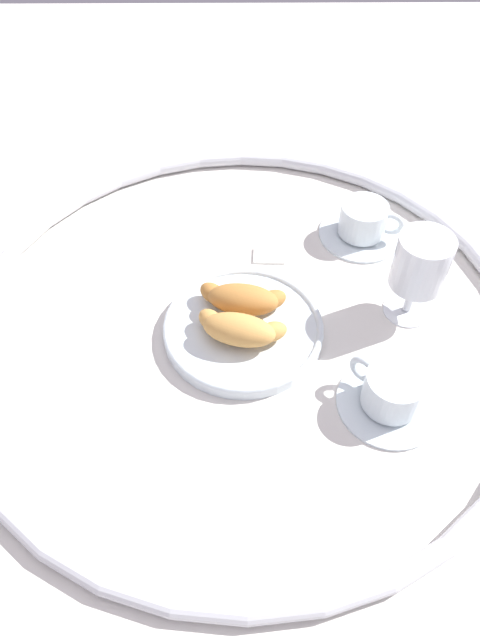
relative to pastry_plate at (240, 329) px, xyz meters
The scene contains 9 objects.
ground_plane 0.02m from the pastry_plate, 73.28° to the left, with size 2.20×2.20×0.00m, color silver.
table_chrome_rim 0.02m from the pastry_plate, 73.28° to the left, with size 0.81×0.81×0.02m, color silver.
pastry_plate is the anchor object (origin of this frame).
croissant_large 0.04m from the pastry_plate, 91.60° to the right, with size 0.13×0.08×0.04m.
croissant_small 0.04m from the pastry_plate, 86.37° to the left, with size 0.14×0.08×0.04m.
coffee_cup_near 0.29m from the pastry_plate, 45.81° to the left, with size 0.14×0.14×0.06m.
coffee_cup_far 0.23m from the pastry_plate, 32.06° to the right, with size 0.14×0.14×0.06m.
juice_glass_left 0.26m from the pastry_plate, ahead, with size 0.08×0.08×0.14m.
sugar_packet 0.16m from the pastry_plate, 73.13° to the left, with size 0.05×0.03×0.01m, color white.
Camera 1 is at (-0.01, -0.56, 0.67)m, focal length 34.01 mm.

